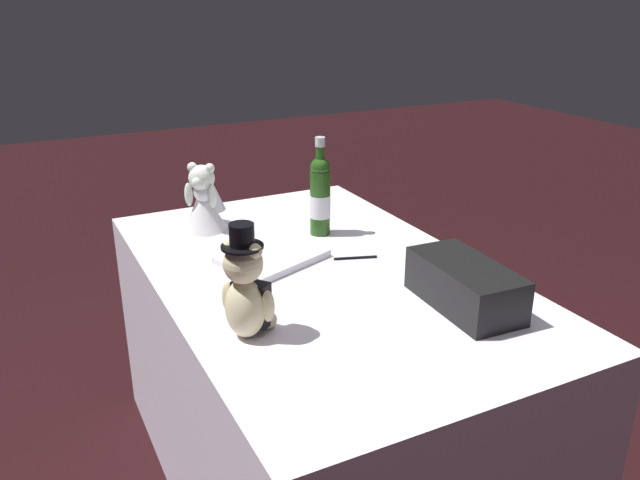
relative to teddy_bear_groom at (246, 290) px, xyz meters
name	(u,v)px	position (x,y,z in m)	size (l,w,h in m)	color
ground_plane	(320,479)	(0.25, -0.33, -0.90)	(12.00, 12.00, 0.00)	black
reception_table	(320,382)	(0.25, -0.33, -0.51)	(1.52, 0.94, 0.78)	white
teddy_bear_groom	(246,290)	(0.00, 0.00, 0.00)	(0.13, 0.13, 0.29)	beige
teddy_bear_bride	(205,199)	(0.76, -0.14, -0.01)	(0.20, 0.19, 0.24)	white
champagne_bottle	(320,195)	(0.53, -0.47, 0.02)	(0.07, 0.07, 0.34)	#214D15
signing_pen	(354,258)	(0.29, -0.46, -0.11)	(0.05, 0.14, 0.01)	black
gift_case_black	(465,285)	(-0.12, -0.57, -0.06)	(0.34, 0.18, 0.12)	black
guestbook	(272,257)	(0.39, -0.23, -0.11)	(0.23, 0.29, 0.02)	white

